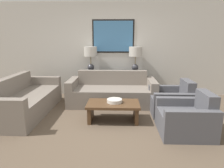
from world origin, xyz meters
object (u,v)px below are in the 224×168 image
(console_table, at_px, (113,84))
(armchair_near_back_wall, at_px, (172,102))
(couch_by_back_wall, at_px, (112,93))
(coffee_table, at_px, (113,108))
(table_lamp_left, at_px, (91,54))
(decorative_bowl, at_px, (115,101))
(table_lamp_right, at_px, (135,54))
(couch_by_side, at_px, (25,101))
(armchair_near_camera, at_px, (186,119))

(console_table, distance_m, armchair_near_back_wall, 1.86)
(couch_by_back_wall, xyz_separation_m, coffee_table, (0.06, -1.08, -0.01))
(console_table, relative_size, table_lamp_left, 2.48)
(console_table, xyz_separation_m, decorative_bowl, (0.09, -1.71, 0.05))
(table_lamp_right, height_order, couch_by_back_wall, table_lamp_right)
(table_lamp_right, xyz_separation_m, couch_by_back_wall, (-0.62, -0.66, -0.92))
(table_lamp_left, relative_size, couch_by_side, 0.32)
(coffee_table, bearing_deg, console_table, 91.99)
(couch_by_side, height_order, decorative_bowl, couch_by_side)
(table_lamp_right, height_order, armchair_near_camera, table_lamp_right)
(armchair_near_back_wall, bearing_deg, table_lamp_right, 120.89)
(couch_by_side, bearing_deg, armchair_near_back_wall, 2.41)
(table_lamp_left, bearing_deg, couch_by_side, -133.00)
(table_lamp_right, bearing_deg, table_lamp_left, 180.00)
(couch_by_back_wall, relative_size, armchair_near_back_wall, 2.47)
(table_lamp_right, relative_size, coffee_table, 0.65)
(armchair_near_back_wall, bearing_deg, decorative_bowl, -160.35)
(console_table, distance_m, table_lamp_left, 1.05)
(armchair_near_back_wall, bearing_deg, table_lamp_left, 147.89)
(table_lamp_right, height_order, decorative_bowl, table_lamp_right)
(couch_by_side, xyz_separation_m, armchair_near_camera, (3.29, -0.84, -0.02))
(table_lamp_left, bearing_deg, couch_by_back_wall, -46.81)
(decorative_bowl, xyz_separation_m, armchair_near_back_wall, (1.28, 0.46, -0.15))
(couch_by_side, relative_size, coffee_table, 2.07)
(couch_by_back_wall, height_order, decorative_bowl, couch_by_back_wall)
(coffee_table, bearing_deg, table_lamp_right, 72.11)
(couch_by_side, bearing_deg, console_table, 35.92)
(coffee_table, bearing_deg, armchair_near_camera, -20.50)
(coffee_table, distance_m, armchair_near_camera, 1.40)
(couch_by_side, relative_size, armchair_near_back_wall, 2.47)
(table_lamp_left, distance_m, table_lamp_right, 1.24)
(decorative_bowl, bearing_deg, table_lamp_left, 112.53)
(table_lamp_right, xyz_separation_m, decorative_bowl, (-0.54, -1.71, -0.80))
(table_lamp_right, bearing_deg, armchair_near_camera, -71.46)
(decorative_bowl, bearing_deg, couch_by_back_wall, 94.73)
(couch_by_side, xyz_separation_m, decorative_bowl, (2.00, -0.32, 0.13))
(couch_by_back_wall, bearing_deg, table_lamp_right, 46.81)
(armchair_near_back_wall, bearing_deg, coffee_table, -159.50)
(table_lamp_left, height_order, armchair_near_back_wall, table_lamp_left)
(couch_by_back_wall, height_order, coffee_table, couch_by_back_wall)
(armchair_near_camera, bearing_deg, coffee_table, 159.50)
(console_table, relative_size, coffee_table, 1.62)
(couch_by_side, height_order, coffee_table, couch_by_side)
(table_lamp_right, height_order, coffee_table, table_lamp_right)
(table_lamp_left, height_order, coffee_table, table_lamp_left)
(console_table, xyz_separation_m, table_lamp_right, (0.62, -0.00, 0.84))
(coffee_table, xyz_separation_m, armchair_near_camera, (1.31, -0.49, -0.02))
(table_lamp_right, relative_size, armchair_near_camera, 0.78)
(decorative_bowl, bearing_deg, armchair_near_camera, -22.09)
(table_lamp_right, relative_size, couch_by_side, 0.32)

